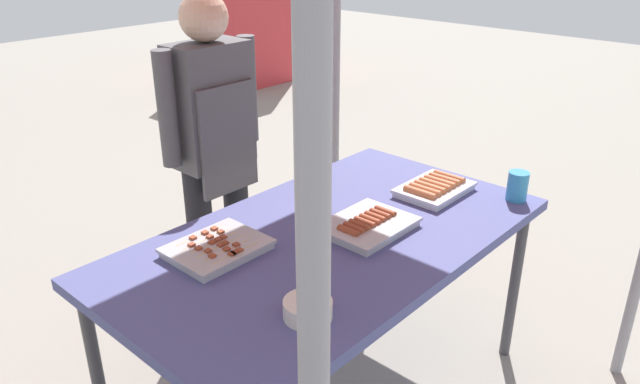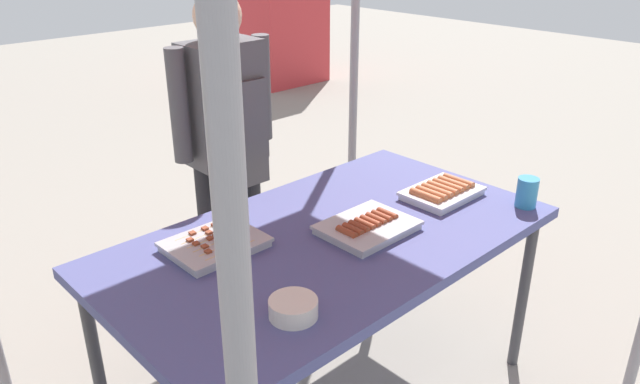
% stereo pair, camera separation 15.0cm
% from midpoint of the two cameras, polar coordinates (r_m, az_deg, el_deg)
% --- Properties ---
extents(stall_table, '(1.60, 0.90, 0.75)m').
position_cam_midpoint_polar(stall_table, '(2.17, -1.01, -5.30)').
color(stall_table, '#4C518C').
rests_on(stall_table, ground).
extents(tray_grilled_sausages, '(0.32, 0.25, 0.05)m').
position_cam_midpoint_polar(tray_grilled_sausages, '(2.17, 2.50, -3.15)').
color(tray_grilled_sausages, '#ADADB2').
rests_on(tray_grilled_sausages, stall_table).
extents(tray_meat_skewers, '(0.31, 0.25, 0.04)m').
position_cam_midpoint_polar(tray_meat_skewers, '(2.06, -11.72, -5.23)').
color(tray_meat_skewers, '#ADADB2').
rests_on(tray_meat_skewers, stall_table).
extents(tray_pork_links, '(0.31, 0.22, 0.05)m').
position_cam_midpoint_polar(tray_pork_links, '(2.48, 9.04, 0.35)').
color(tray_pork_links, silver).
rests_on(tray_pork_links, stall_table).
extents(condiment_bowl, '(0.14, 0.14, 0.05)m').
position_cam_midpoint_polar(condiment_bowl, '(1.71, -3.71, -10.99)').
color(condiment_bowl, silver).
rests_on(condiment_bowl, stall_table).
extents(drink_cup_near_edge, '(0.08, 0.08, 0.12)m').
position_cam_midpoint_polar(drink_cup_near_edge, '(2.48, 16.46, 0.51)').
color(drink_cup_near_edge, '#338CBF').
rests_on(drink_cup_near_edge, stall_table).
extents(vendor_woman, '(0.52, 0.22, 1.51)m').
position_cam_midpoint_polar(vendor_woman, '(2.76, -11.56, 5.06)').
color(vendor_woman, black).
rests_on(vendor_woman, ground).
extents(neighbor_stall_left, '(0.90, 0.83, 1.70)m').
position_cam_midpoint_polar(neighbor_stall_left, '(7.31, -7.96, 16.76)').
color(neighbor_stall_left, '#C63338').
rests_on(neighbor_stall_left, ground).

